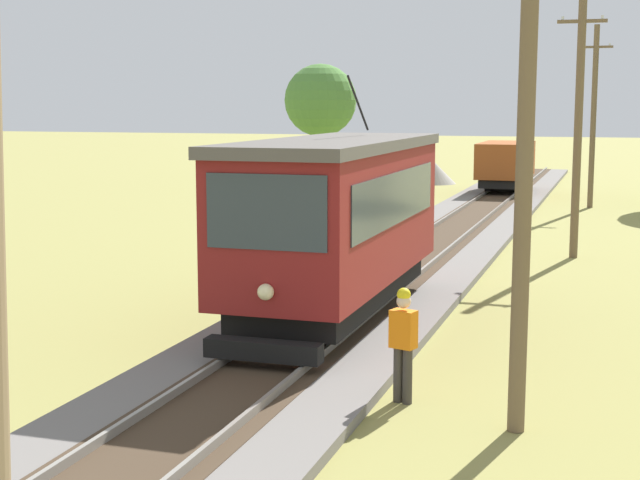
# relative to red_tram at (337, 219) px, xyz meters

# --- Properties ---
(red_tram) EXTENTS (2.60, 8.54, 4.79)m
(red_tram) POSITION_rel_red_tram_xyz_m (0.00, 0.00, 0.00)
(red_tram) COLOR maroon
(red_tram) RESTS_ON rail_right
(freight_car) EXTENTS (2.40, 5.20, 2.31)m
(freight_car) POSITION_rel_red_tram_xyz_m (-0.00, 29.27, -0.64)
(freight_car) COLOR #93471E
(freight_car) RESTS_ON rail_right
(utility_pole_near_tram) EXTENTS (1.40, 0.48, 8.12)m
(utility_pole_near_tram) POSITION_rel_red_tram_xyz_m (4.24, -5.29, 1.96)
(utility_pole_near_tram) COLOR brown
(utility_pole_near_tram) RESTS_ON ground
(utility_pole_mid) EXTENTS (1.40, 0.29, 7.81)m
(utility_pole_mid) POSITION_rel_red_tram_xyz_m (4.24, 10.34, 1.81)
(utility_pole_mid) COLOR brown
(utility_pole_mid) RESTS_ON ground
(utility_pole_far) EXTENTS (1.40, 0.26, 7.89)m
(utility_pole_far) POSITION_rel_red_tram_xyz_m (4.24, 24.63, 1.85)
(utility_pole_far) COLOR brown
(utility_pole_far) RESTS_ON ground
(gravel_pile) EXTENTS (2.68, 2.68, 1.33)m
(gravel_pile) POSITION_rel_red_tram_xyz_m (-4.79, 35.04, -1.53)
(gravel_pile) COLOR #9E998E
(gravel_pile) RESTS_ON ground
(track_worker) EXTENTS (0.43, 0.34, 1.78)m
(track_worker) POSITION_rel_red_tram_xyz_m (2.46, -4.66, -1.21)
(track_worker) COLOR #38332D
(track_worker) RESTS_ON ground
(tree_left_near) EXTENTS (4.19, 4.19, 6.82)m
(tree_left_near) POSITION_rel_red_tram_xyz_m (-11.31, 34.36, 2.52)
(tree_left_near) COLOR #4C3823
(tree_left_near) RESTS_ON ground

